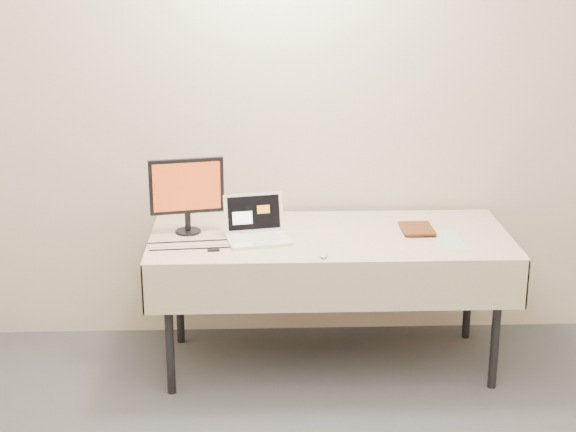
{
  "coord_description": "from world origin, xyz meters",
  "views": [
    {
      "loc": [
        -0.37,
        -2.26,
        2.22
      ],
      "look_at": [
        -0.22,
        1.99,
        0.86
      ],
      "focal_mm": 55.0,
      "sensor_mm": 36.0,
      "label": 1
    }
  ],
  "objects_px": {
    "laptop": "(257,229)",
    "table": "(330,246)",
    "monitor": "(187,190)",
    "book": "(402,211)"
  },
  "relations": [
    {
      "from": "laptop",
      "to": "table",
      "type": "bearing_deg",
      "value": -4.73
    },
    {
      "from": "monitor",
      "to": "laptop",
      "type": "bearing_deg",
      "value": -27.54
    },
    {
      "from": "table",
      "to": "monitor",
      "type": "distance_m",
      "value": 0.8
    },
    {
      "from": "table",
      "to": "monitor",
      "type": "xyz_separation_m",
      "value": [
        -0.74,
        0.06,
        0.29
      ]
    },
    {
      "from": "laptop",
      "to": "book",
      "type": "height_order",
      "value": "book"
    },
    {
      "from": "table",
      "to": "monitor",
      "type": "height_order",
      "value": "monitor"
    },
    {
      "from": "table",
      "to": "book",
      "type": "height_order",
      "value": "book"
    },
    {
      "from": "monitor",
      "to": "book",
      "type": "xyz_separation_m",
      "value": [
        1.12,
        -0.02,
        -0.12
      ]
    },
    {
      "from": "monitor",
      "to": "book",
      "type": "distance_m",
      "value": 1.12
    },
    {
      "from": "table",
      "to": "book",
      "type": "relative_size",
      "value": 8.39
    }
  ]
}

